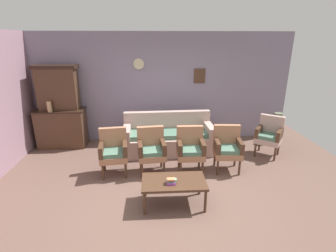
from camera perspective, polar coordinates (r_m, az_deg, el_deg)
ground_plane at (r=4.47m, az=0.64°, el=-15.11°), size 7.68×7.68×0.00m
wall_back_with_decor at (r=6.43m, az=-1.02°, el=8.63°), size 6.40×0.09×2.70m
side_cabinet at (r=6.66m, az=-22.87°, el=-0.39°), size 1.16×0.55×0.93m
cabinet_upper_hutch at (r=6.51m, az=-23.75°, el=8.06°), size 0.99×0.38×1.03m
vase_on_cabinet at (r=6.39m, az=-25.30°, el=4.00°), size 0.11×0.11×0.24m
floral_couch at (r=5.88m, az=0.06°, el=-2.80°), size 2.07×0.86×0.90m
armchair_near_couch_end at (r=4.96m, az=-12.22°, el=-5.30°), size 0.57×0.54×0.90m
armchair_row_middle at (r=4.92m, az=-3.79°, el=-5.09°), size 0.57×0.54×0.90m
armchair_by_doorway at (r=4.96m, az=5.10°, el=-4.93°), size 0.53×0.50×0.90m
armchair_near_cabinet at (r=5.14m, az=13.31°, el=-4.54°), size 0.56×0.53×0.90m
wingback_chair_by_fireplace at (r=6.07m, az=21.97°, el=-1.75°), size 0.71×0.70×0.90m
coffee_table at (r=4.04m, az=1.34°, el=-12.81°), size 1.00×0.56×0.42m
book_stack_on_table at (r=3.92m, az=0.70°, el=-12.37°), size 0.16×0.11×0.09m
floor_vase_by_wall at (r=6.95m, az=23.38°, el=-0.37°), size 0.20×0.20×0.78m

